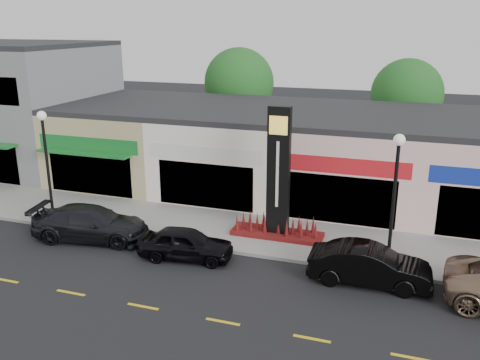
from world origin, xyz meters
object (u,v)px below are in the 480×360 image
Objects in this scene: car_dark_sedan at (91,223)px; car_black_sedan at (186,244)px; lamp_west_near at (46,156)px; lamp_east_near at (395,189)px; pylon_sign at (278,192)px; car_black_conv at (370,265)px.

car_black_sedan is (4.96, -0.46, -0.09)m from car_dark_sedan.
lamp_west_near is 4.11m from car_dark_sedan.
car_dark_sedan is 4.98m from car_black_sedan.
car_dark_sedan is at bearing -19.85° from lamp_west_near.
pylon_sign is at bearing 161.25° from lamp_east_near.
pylon_sign reaches higher than lamp_east_near.
car_black_sedan is at bearing 91.08° from car_black_conv.
lamp_east_near reaches higher than car_black_sedan.
car_dark_sedan reaches higher than car_black_conv.
car_dark_sedan is 1.16× the size of car_black_conv.
car_black_sedan is (-3.13, -3.21, -1.60)m from pylon_sign.
car_dark_sedan is at bearing 88.23° from car_black_conv.
car_black_sedan is (-8.13, -1.51, -2.80)m from lamp_east_near.
car_black_conv is at bearing -100.31° from car_dark_sedan.
car_dark_sedan is at bearing -175.41° from lamp_east_near.
pylon_sign is 1.50× the size of car_black_sedan.
car_black_conv is (12.47, -0.21, -0.02)m from car_dark_sedan.
lamp_west_near is at bearing -171.23° from pylon_sign.
pylon_sign is at bearing 55.12° from car_black_conv.
car_black_sedan is 0.87× the size of car_black_conv.
car_dark_sedan is 12.47m from car_black_conv.
pylon_sign is at bearing 8.77° from lamp_west_near.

